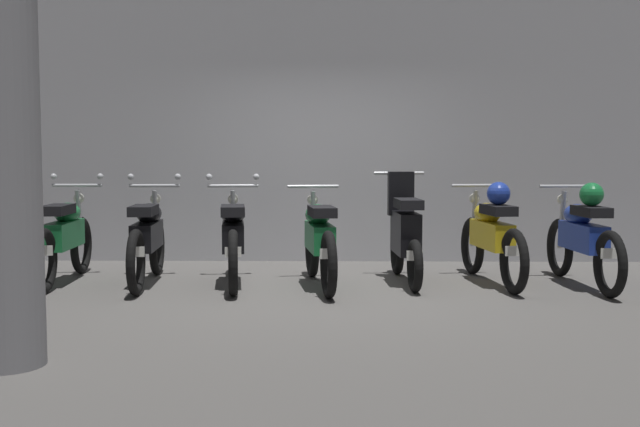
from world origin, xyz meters
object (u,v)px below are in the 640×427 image
object	(u,v)px
motorbike_slot_0	(64,236)
motorbike_slot_3	(319,239)
motorbike_slot_1	(147,237)
motorbike_slot_4	(405,233)
motorbike_slot_2	(233,238)
motorbike_slot_6	(583,236)
motorbike_slot_5	(492,234)

from	to	relation	value
motorbike_slot_0	motorbike_slot_3	world-z (taller)	motorbike_slot_0
motorbike_slot_1	motorbike_slot_3	distance (m)	1.82
motorbike_slot_1	motorbike_slot_3	bearing A→B (deg)	-3.92
motorbike_slot_0	motorbike_slot_1	size ratio (longest dim) A/B	1.00
motorbike_slot_0	motorbike_slot_4	bearing A→B (deg)	1.10
motorbike_slot_0	motorbike_slot_2	distance (m)	1.82
motorbike_slot_6	motorbike_slot_4	bearing A→B (deg)	173.20
motorbike_slot_6	motorbike_slot_1	bearing A→B (deg)	179.14
motorbike_slot_0	motorbike_slot_2	size ratio (longest dim) A/B	1.00
motorbike_slot_0	motorbike_slot_1	bearing A→B (deg)	-5.00
motorbike_slot_0	motorbike_slot_4	distance (m)	3.63
motorbike_slot_2	motorbike_slot_3	bearing A→B (deg)	-7.13
motorbike_slot_0	motorbike_slot_1	distance (m)	0.91
motorbike_slot_3	motorbike_slot_4	size ratio (longest dim) A/B	1.15
motorbike_slot_1	motorbike_slot_3	world-z (taller)	motorbike_slot_1
motorbike_slot_0	motorbike_slot_5	world-z (taller)	motorbike_slot_0
motorbike_slot_1	motorbike_slot_5	world-z (taller)	motorbike_slot_1
motorbike_slot_2	motorbike_slot_6	xyz separation A→B (m)	(3.63, -0.06, 0.03)
motorbike_slot_4	motorbike_slot_5	bearing A→B (deg)	-3.13
motorbike_slot_2	motorbike_slot_6	distance (m)	3.63
motorbike_slot_3	motorbike_slot_4	world-z (taller)	motorbike_slot_4
motorbike_slot_0	motorbike_slot_6	distance (m)	5.45
motorbike_slot_1	motorbike_slot_6	size ratio (longest dim) A/B	1.00
motorbike_slot_6	motorbike_slot_2	bearing A→B (deg)	179.10
motorbike_slot_1	motorbike_slot_3	xyz separation A→B (m)	(1.81, -0.12, -0.00)
motorbike_slot_1	motorbike_slot_5	distance (m)	3.63
motorbike_slot_2	motorbike_slot_5	xyz separation A→B (m)	(2.73, 0.11, 0.03)
motorbike_slot_2	motorbike_slot_6	size ratio (longest dim) A/B	1.00
motorbike_slot_2	motorbike_slot_4	distance (m)	1.82
motorbike_slot_0	motorbike_slot_6	size ratio (longest dim) A/B	1.00
motorbike_slot_2	motorbike_slot_1	bearing A→B (deg)	179.32
motorbike_slot_5	motorbike_slot_6	world-z (taller)	same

